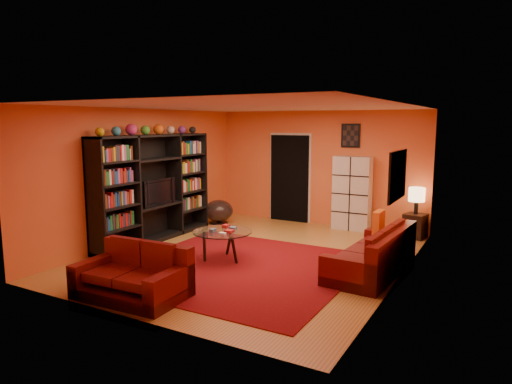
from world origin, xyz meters
The scene contains 20 objects.
floor centered at (0.00, 0.00, 0.00)m, with size 6.00×6.00×0.00m, color olive.
ceiling centered at (0.00, 0.00, 2.60)m, with size 6.00×6.00×0.00m, color white.
wall_back centered at (0.00, 3.00, 1.30)m, with size 6.00×6.00×0.00m, color #DF6231.
wall_front centered at (0.00, -3.00, 1.30)m, with size 6.00×6.00×0.00m, color #DF6231.
wall_left centered at (-2.50, 0.00, 1.30)m, with size 6.00×6.00×0.00m, color #DF6231.
wall_right centered at (2.50, 0.00, 1.30)m, with size 6.00×6.00×0.00m, color #DF6231.
rug centered at (0.10, -0.70, 0.01)m, with size 3.60×3.60×0.01m, color #590A0E.
doorway centered at (-0.70, 2.96, 1.02)m, with size 0.95×0.10×2.04m, color black.
wall_art_right centered at (2.48, -0.30, 1.60)m, with size 0.03×1.00×0.70m, color black.
wall_art_back centered at (0.75, 2.98, 2.05)m, with size 0.42×0.03×0.52m, color black.
entertainment_unit centered at (-2.27, 0.00, 1.05)m, with size 0.45×3.00×2.10m, color black.
tv centered at (-2.23, 0.00, 0.98)m, with size 0.12×0.90×0.52m, color black.
sofa centered at (2.13, 0.10, 0.29)m, with size 0.98×2.13×0.85m.
loveseat centered at (-0.48, -2.42, 0.29)m, with size 1.49×0.94×0.85m.
throw_pillow centered at (1.95, 0.89, 0.63)m, with size 0.12×0.42×0.42m, color orange.
coffee_table centered at (-0.33, -0.50, 0.46)m, with size 1.00×1.00×0.50m.
storage_cabinet centered at (0.88, 2.80, 0.80)m, with size 0.80×0.36×1.61m, color silver.
bowl_chair centered at (-2.00, 1.86, 0.29)m, with size 0.67×0.67×0.55m.
side_table centered at (2.25, 2.69, 0.25)m, with size 0.40×0.40×0.50m, color black.
table_lamp centered at (2.25, 2.69, 0.88)m, with size 0.32×0.32×0.54m.
Camera 1 is at (3.84, -6.81, 2.33)m, focal length 32.00 mm.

